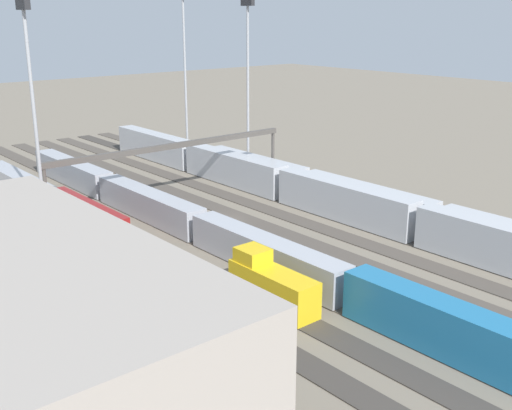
% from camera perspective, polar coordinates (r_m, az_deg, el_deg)
% --- Properties ---
extents(ground_plane, '(400.00, 400.00, 0.00)m').
position_cam_1_polar(ground_plane, '(85.70, -2.77, -1.42)').
color(ground_plane, '#756B5B').
extents(track_bed_0, '(140.00, 2.80, 0.12)m').
position_cam_1_polar(track_bed_0, '(96.80, 5.48, 0.72)').
color(track_bed_0, '#4C443D').
rests_on(track_bed_0, ground_plane).
extents(track_bed_1, '(140.00, 2.80, 0.12)m').
position_cam_1_polar(track_bed_1, '(93.42, 3.32, 0.17)').
color(track_bed_1, '#3D3833').
rests_on(track_bed_1, ground_plane).
extents(track_bed_2, '(140.00, 2.80, 0.12)m').
position_cam_1_polar(track_bed_2, '(90.20, 1.01, -0.42)').
color(track_bed_2, '#4C443D').
rests_on(track_bed_2, ground_plane).
extents(track_bed_3, '(140.00, 2.80, 0.12)m').
position_cam_1_polar(track_bed_3, '(87.14, -1.47, -1.05)').
color(track_bed_3, '#4C443D').
rests_on(track_bed_3, ground_plane).
extents(track_bed_4, '(140.00, 2.80, 0.12)m').
position_cam_1_polar(track_bed_4, '(84.27, -4.12, -1.73)').
color(track_bed_4, '#4C443D').
rests_on(track_bed_4, ground_plane).
extents(track_bed_5, '(140.00, 2.80, 0.12)m').
position_cam_1_polar(track_bed_5, '(81.60, -6.95, -2.44)').
color(track_bed_5, '#4C443D').
rests_on(track_bed_5, ground_plane).
extents(track_bed_6, '(140.00, 2.80, 0.12)m').
position_cam_1_polar(track_bed_6, '(79.16, -9.98, -3.20)').
color(track_bed_6, '#3D3833').
rests_on(track_bed_6, ground_plane).
extents(track_bed_7, '(140.00, 2.80, 0.12)m').
position_cam_1_polar(track_bed_7, '(76.97, -13.19, -3.99)').
color(track_bed_7, '#3D3833').
rests_on(track_bed_7, ground_plane).
extents(train_on_track_6, '(10.00, 3.00, 5.00)m').
position_cam_1_polar(train_on_track_6, '(60.56, 1.38, -7.24)').
color(train_on_track_6, gold).
rests_on(train_on_track_6, ground_plane).
extents(train_on_track_7, '(66.40, 3.06, 4.40)m').
position_cam_1_polar(train_on_track_7, '(102.97, -20.98, 1.82)').
color(train_on_track_7, maroon).
rests_on(train_on_track_7, ground_plane).
extents(train_on_track_1, '(95.60, 3.00, 5.00)m').
position_cam_1_polar(train_on_track_1, '(94.11, 2.52, 1.93)').
color(train_on_track_1, '#B7BABF').
rests_on(train_on_track_1, ground_plane).
extents(train_on_track_0, '(71.40, 3.06, 3.80)m').
position_cam_1_polar(train_on_track_0, '(90.05, 9.89, 0.58)').
color(train_on_track_0, '#B7BABF').
rests_on(train_on_track_0, ground_plane).
extents(train_on_track_5, '(90.60, 3.00, 4.40)m').
position_cam_1_polar(train_on_track_5, '(78.37, -5.69, -1.65)').
color(train_on_track_5, '#1E6B9E').
rests_on(train_on_track_5, ground_plane).
extents(light_mast_0, '(2.80, 0.70, 29.40)m').
position_cam_1_polar(light_mast_0, '(108.57, -0.75, 12.47)').
color(light_mast_0, '#9EA0A5').
rests_on(light_mast_0, ground_plane).
extents(light_mast_1, '(2.80, 0.70, 28.57)m').
position_cam_1_polar(light_mast_1, '(80.23, -19.63, 9.62)').
color(light_mast_1, '#9EA0A5').
rests_on(light_mast_1, ground_plane).
extents(light_mast_2, '(2.80, 0.70, 31.24)m').
position_cam_1_polar(light_mast_2, '(124.95, -6.49, 13.41)').
color(light_mast_2, '#9EA0A5').
rests_on(light_mast_2, ground_plane).
extents(signal_gantry, '(0.70, 40.00, 8.80)m').
position_cam_1_polar(signal_gantry, '(93.55, -7.49, 4.93)').
color(signal_gantry, '#4C4742').
rests_on(signal_gantry, ground_plane).
extents(maintenance_shed, '(37.50, 16.64, 11.82)m').
position_cam_1_polar(maintenance_shed, '(47.94, -20.08, -10.21)').
color(maintenance_shed, '#9E9389').
rests_on(maintenance_shed, ground_plane).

